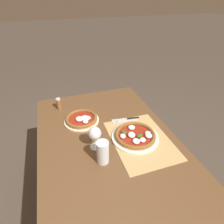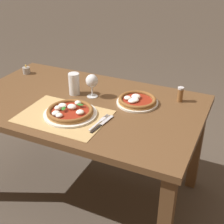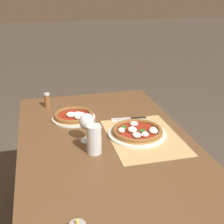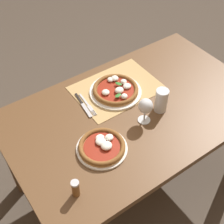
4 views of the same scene
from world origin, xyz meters
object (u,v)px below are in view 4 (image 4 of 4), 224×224
(pizza_near, at_px, (116,90))
(pint_glass, at_px, (161,101))
(knife, at_px, (83,105))
(pizza_far, at_px, (102,147))
(fork, at_px, (88,105))
(wine_glass, at_px, (145,107))
(pepper_shaker, at_px, (76,188))

(pizza_near, xyz_separation_m, pint_glass, (-0.12, 0.26, 0.05))
(pizza_near, relative_size, knife, 1.46)
(pizza_far, height_order, fork, pizza_far)
(wine_glass, xyz_separation_m, fork, (0.19, -0.28, -0.10))
(wine_glass, distance_m, pepper_shaker, 0.57)
(pizza_far, xyz_separation_m, fork, (-0.11, -0.31, -0.01))
(pizza_near, height_order, fork, pizza_near)
(pizza_near, distance_m, pepper_shaker, 0.70)
(pizza_near, xyz_separation_m, pizza_far, (0.30, 0.30, -0.00))
(wine_glass, relative_size, pint_glass, 1.07)
(pizza_far, distance_m, wine_glass, 0.31)
(pizza_near, xyz_separation_m, wine_glass, (0.00, 0.27, 0.08))
(fork, bearing_deg, pepper_shaker, 52.99)
(pizza_near, distance_m, wine_glass, 0.29)
(wine_glass, bearing_deg, pepper_shaker, 18.08)
(pepper_shaker, bearing_deg, pizza_near, -140.22)
(pepper_shaker, bearing_deg, fork, -127.01)
(pizza_near, distance_m, knife, 0.22)
(pizza_near, bearing_deg, fork, -1.86)
(pizza_near, height_order, knife, pizza_near)
(fork, distance_m, knife, 0.03)
(pizza_near, relative_size, pepper_shaker, 3.24)
(pint_glass, height_order, knife, pint_glass)
(pint_glass, relative_size, knife, 0.67)
(pepper_shaker, bearing_deg, pizza_far, -148.71)
(pizza_near, height_order, pizza_far, pizza_near)
(knife, bearing_deg, pint_glass, 141.02)
(wine_glass, height_order, knife, wine_glass)
(pizza_far, height_order, knife, pizza_far)
(fork, height_order, pepper_shaker, pepper_shaker)
(wine_glass, bearing_deg, fork, -55.34)
(pizza_near, height_order, pepper_shaker, pepper_shaker)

